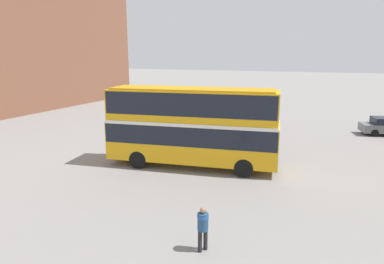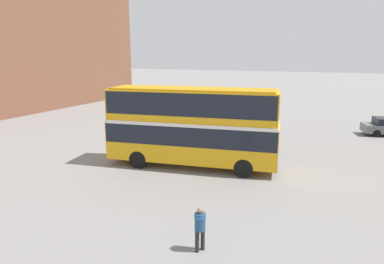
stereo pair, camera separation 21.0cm
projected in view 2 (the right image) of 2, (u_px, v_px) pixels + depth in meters
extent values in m
plane|color=gray|center=(212.00, 167.00, 20.77)|extent=(240.00, 240.00, 0.00)
cube|color=brown|center=(12.00, 36.00, 40.21)|extent=(8.21, 37.08, 17.49)
cube|color=gold|center=(192.00, 141.00, 20.55)|extent=(10.41, 4.03, 2.29)
cube|color=gold|center=(192.00, 106.00, 20.08)|extent=(10.24, 3.93, 1.92)
cube|color=black|center=(192.00, 132.00, 20.44)|extent=(10.31, 4.04, 1.13)
cube|color=black|center=(192.00, 102.00, 20.03)|extent=(10.10, 3.94, 1.30)
cube|color=silver|center=(192.00, 122.00, 20.29)|extent=(10.31, 4.04, 0.20)
cube|color=#BE8611|center=(192.00, 89.00, 19.86)|extent=(9.77, 3.69, 0.10)
cylinder|color=black|center=(248.00, 157.00, 21.04)|extent=(1.09, 0.46, 1.06)
cylinder|color=black|center=(243.00, 168.00, 18.92)|extent=(1.09, 0.46, 1.06)
cylinder|color=black|center=(152.00, 149.00, 22.61)|extent=(1.09, 0.46, 1.06)
cylinder|color=black|center=(138.00, 159.00, 20.49)|extent=(1.09, 0.46, 1.06)
cylinder|color=#232328|center=(197.00, 241.00, 11.77)|extent=(0.15, 0.15, 0.78)
cylinder|color=#232328|center=(203.00, 239.00, 11.91)|extent=(0.15, 0.15, 0.78)
cylinder|color=navy|center=(200.00, 222.00, 11.68)|extent=(0.51, 0.51, 0.62)
cylinder|color=#28569E|center=(200.00, 216.00, 11.64)|extent=(0.55, 0.55, 0.14)
sphere|color=#936B4C|center=(200.00, 210.00, 11.59)|extent=(0.21, 0.21, 0.21)
cylinder|color=black|center=(370.00, 129.00, 29.67)|extent=(0.66, 0.37, 0.62)
cylinder|color=black|center=(377.00, 133.00, 28.11)|extent=(0.66, 0.37, 0.62)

